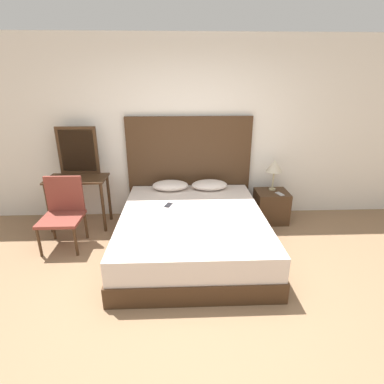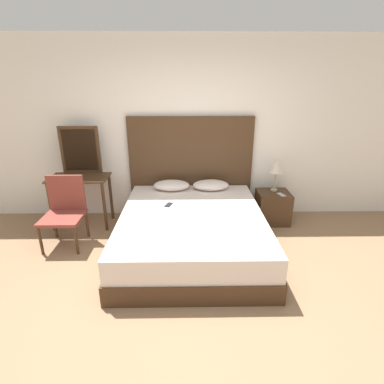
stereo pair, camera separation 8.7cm
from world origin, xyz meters
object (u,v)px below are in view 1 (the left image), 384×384
at_px(chair, 63,209).
at_px(phone_on_nightstand, 280,194).
at_px(phone_on_bed, 168,205).
at_px(nightstand, 271,206).
at_px(table_lamp, 275,166).
at_px(bed, 192,232).
at_px(vanity_desk, 78,188).

bearing_deg(chair, phone_on_nightstand, 8.57).
distance_m(phone_on_bed, chair, 1.37).
distance_m(phone_on_bed, nightstand, 1.67).
height_order(table_lamp, chair, table_lamp).
height_order(phone_on_bed, chair, chair).
bearing_deg(table_lamp, phone_on_nightstand, -73.44).
xyz_separation_m(bed, table_lamp, (1.28, 0.88, 0.61)).
bearing_deg(chair, phone_on_bed, 1.85).
relative_size(nightstand, phone_on_nightstand, 2.96).
relative_size(bed, phone_on_bed, 13.02).
relative_size(bed, chair, 2.35).
distance_m(table_lamp, phone_on_nightstand, 0.42).
distance_m(table_lamp, vanity_desk, 2.93).
distance_m(bed, chair, 1.72).
distance_m(bed, table_lamp, 1.66).
bearing_deg(bed, phone_on_nightstand, 27.14).
height_order(phone_on_bed, nightstand, phone_on_bed).
bearing_deg(vanity_desk, table_lamp, 2.58).
bearing_deg(phone_on_bed, bed, -41.26).
height_order(bed, table_lamp, table_lamp).
height_order(phone_on_bed, table_lamp, table_lamp).
bearing_deg(phone_on_bed, vanity_desk, 160.39).
height_order(nightstand, chair, chair).
xyz_separation_m(phone_on_nightstand, chair, (-3.02, -0.45, 0.01)).
height_order(bed, vanity_desk, vanity_desk).
xyz_separation_m(nightstand, chair, (-2.94, -0.56, 0.26)).
xyz_separation_m(table_lamp, phone_on_nightstand, (0.06, -0.19, -0.37)).
relative_size(nightstand, chair, 0.53).
bearing_deg(phone_on_bed, phone_on_nightstand, 14.02).
height_order(bed, phone_on_bed, phone_on_bed).
bearing_deg(phone_on_nightstand, bed, -152.86).
distance_m(phone_on_nightstand, vanity_desk, 2.97).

